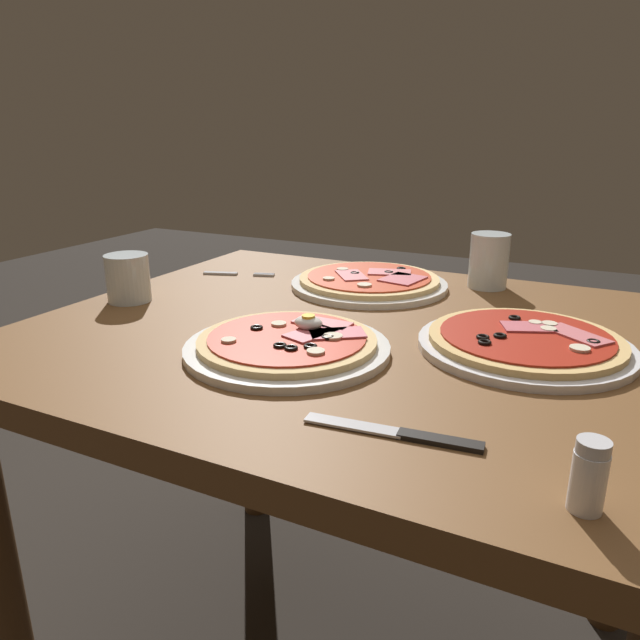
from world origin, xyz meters
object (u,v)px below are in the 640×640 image
pizza_across_right (369,282)px  fork (233,274)px  pizza_foreground (288,344)px  knife (404,434)px  dining_table (352,394)px  water_glass_near (489,265)px  salt_shaker (589,476)px  pizza_across_left (525,342)px  water_glass_far (128,281)px

pizza_across_right → fork: (-0.31, -0.03, -0.01)m
pizza_foreground → knife: bearing=-34.8°
pizza_foreground → dining_table: bearing=74.5°
water_glass_near → knife: bearing=-85.6°
water_glass_near → knife: (0.05, -0.66, -0.04)m
pizza_foreground → fork: 0.49m
fork → salt_shaker: bearing=-36.9°
dining_table → pizza_across_left: size_ratio=3.34×
dining_table → water_glass_near: water_glass_near is taller
fork → pizza_foreground: bearing=-46.2°
salt_shaker → pizza_foreground: bearing=152.8°
dining_table → knife: knife is taller
fork → knife: 0.77m
pizza_across_right → water_glass_near: size_ratio=2.88×
pizza_across_right → salt_shaker: (0.44, -0.60, 0.02)m
pizza_across_left → fork: size_ratio=2.01×
dining_table → pizza_across_right: bearing=106.4°
pizza_across_left → water_glass_far: 0.71m
dining_table → knife: size_ratio=5.27×
water_glass_far → knife: water_glass_far is taller
dining_table → pizza_foreground: pizza_foreground is taller
water_glass_near → fork: (-0.52, -0.14, -0.04)m
pizza_across_left → pizza_across_right: 0.41m
pizza_foreground → salt_shaker: 0.47m
pizza_foreground → pizza_across_right: (-0.03, 0.39, -0.00)m
water_glass_far → dining_table: bearing=6.3°
dining_table → water_glass_near: bearing=68.0°
pizza_across_left → salt_shaker: 0.39m
pizza_across_left → salt_shaker: bearing=-74.1°
pizza_foreground → fork: pizza_foreground is taller
pizza_foreground → pizza_across_left: bearing=27.8°
pizza_across_left → water_glass_near: (-0.12, 0.33, 0.04)m
pizza_across_left → water_glass_far: size_ratio=3.51×
salt_shaker → water_glass_near: bearing=108.1°
water_glass_near → knife: water_glass_near is taller
pizza_across_right → fork: pizza_across_right is taller
water_glass_near → fork: bearing=-164.5°
pizza_foreground → pizza_across_left: size_ratio=0.97×
dining_table → pizza_across_left: bearing=3.5°
water_glass_far → pizza_foreground: bearing=-13.8°
pizza_across_left → water_glass_near: water_glass_near is taller
pizza_across_right → fork: bearing=-173.6°
knife → pizza_foreground: bearing=145.2°
pizza_across_right → water_glass_near: (0.21, 0.11, 0.03)m
pizza_foreground → pizza_across_right: bearing=94.5°
salt_shaker → fork: bearing=143.1°
dining_table → salt_shaker: size_ratio=15.40×
pizza_across_left → fork: bearing=163.6°
water_glass_near → fork: water_glass_near is taller
pizza_across_right → water_glass_far: size_ratio=3.57×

